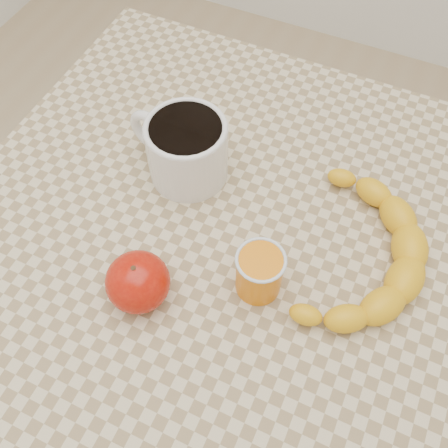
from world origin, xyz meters
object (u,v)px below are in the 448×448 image
at_px(table, 224,259).
at_px(coffee_mug, 185,147).
at_px(banana, 359,253).
at_px(orange_juice_glass, 259,272).
at_px(apple, 138,282).

height_order(table, coffee_mug, coffee_mug).
bearing_deg(banana, coffee_mug, 174.85).
relative_size(orange_juice_glass, banana, 0.24).
height_order(coffee_mug, banana, coffee_mug).
bearing_deg(banana, table, -166.40).
relative_size(table, orange_juice_glass, 10.55).
xyz_separation_m(table, orange_juice_glass, (0.08, -0.06, 0.13)).
relative_size(coffee_mug, apple, 1.73).
distance_m(coffee_mug, orange_juice_glass, 0.22).
distance_m(apple, banana, 0.30).
bearing_deg(table, coffee_mug, 141.73).
relative_size(orange_juice_glass, apple, 0.74).
distance_m(table, orange_juice_glass, 0.16).
relative_size(coffee_mug, orange_juice_glass, 2.33).
distance_m(table, apple, 0.19).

